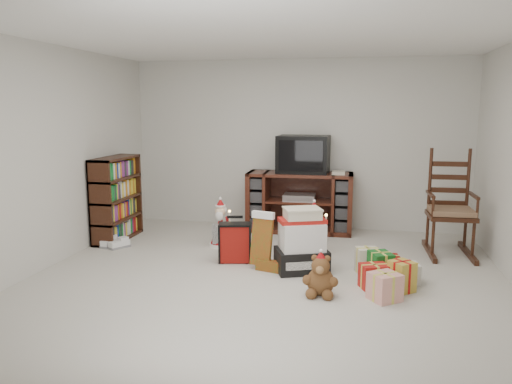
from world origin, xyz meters
TOP-DOWN VIEW (x-y plane):
  - room at (0.00, 0.00)m, footprint 5.01×5.01m
  - tv_stand at (0.08, 2.20)m, footprint 1.53×0.57m
  - bookshelf at (-2.31, 1.23)m, footprint 0.31×0.93m
  - rocking_chair at (2.03, 1.48)m, footprint 0.57×0.91m
  - gift_pile at (0.33, 0.40)m, footprint 0.66×0.58m
  - red_suitcase at (-0.48, 0.56)m, footprint 0.39×0.26m
  - stocking at (-0.12, 0.39)m, footprint 0.33×0.21m
  - teddy_bear at (0.60, -0.29)m, footprint 0.27×0.24m
  - santa_figurine at (0.39, 1.11)m, footprint 0.32×0.31m
  - mrs_claus_figurine at (-0.83, 1.18)m, footprint 0.31×0.29m
  - sneaker_pair at (-2.17, 0.84)m, footprint 0.37×0.29m
  - gift_cluster at (1.25, 0.19)m, footprint 0.69×1.01m
  - crt_television at (0.12, 2.23)m, footprint 0.74×0.55m

SIDE VIEW (x-z plane):
  - sneaker_pair at x=-2.17m, z-range 0.00..0.10m
  - gift_cluster at x=1.25m, z-range 0.00..0.24m
  - teddy_bear at x=0.60m, z-range -0.02..0.37m
  - red_suitcase at x=-0.48m, z-range -0.04..0.51m
  - mrs_claus_figurine at x=-0.83m, z-range -0.07..0.56m
  - santa_figurine at x=0.39m, z-range -0.08..0.58m
  - gift_pile at x=0.33m, z-range -0.04..0.65m
  - stocking at x=-0.12m, z-range 0.00..0.66m
  - tv_stand at x=0.08m, z-range 0.00..0.87m
  - rocking_chair at x=2.03m, z-range -0.21..1.13m
  - bookshelf at x=-2.31m, z-range -0.02..1.12m
  - crt_television at x=0.12m, z-range 0.87..1.40m
  - room at x=0.00m, z-range -0.01..2.51m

